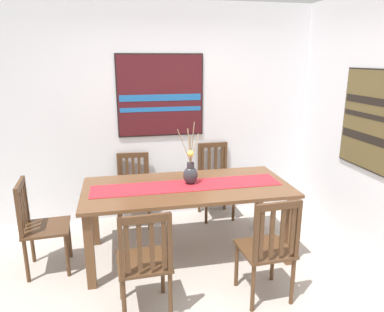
% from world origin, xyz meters
% --- Properties ---
extents(ground_plane, '(6.40, 6.40, 0.03)m').
position_xyz_m(ground_plane, '(0.00, 0.00, -0.01)').
color(ground_plane, '#B2A89E').
extents(wall_back, '(6.40, 0.12, 2.70)m').
position_xyz_m(wall_back, '(0.00, 1.86, 1.35)').
color(wall_back, silver).
rests_on(wall_back, ground_plane).
extents(dining_table, '(2.10, 0.98, 0.77)m').
position_xyz_m(dining_table, '(-0.03, 0.72, 0.67)').
color(dining_table, brown).
rests_on(dining_table, ground_plane).
extents(table_runner, '(1.93, 0.36, 0.01)m').
position_xyz_m(table_runner, '(-0.03, 0.72, 0.77)').
color(table_runner, '#B7232D').
rests_on(table_runner, dining_table).
extents(centerpiece_vase, '(0.24, 0.18, 0.66)m').
position_xyz_m(centerpiece_vase, '(0.01, 0.76, 0.90)').
color(centerpiece_vase, '#333338').
rests_on(centerpiece_vase, dining_table).
extents(chair_0, '(0.45, 0.45, 0.93)m').
position_xyz_m(chair_0, '(-1.48, 0.70, 0.48)').
color(chair_0, '#4C301C').
rests_on(chair_0, ground_plane).
extents(chair_1, '(0.43, 0.43, 0.96)m').
position_xyz_m(chair_1, '(0.51, 1.62, 0.49)').
color(chair_1, '#4C301C').
rests_on(chair_1, ground_plane).
extents(chair_2, '(0.44, 0.44, 0.94)m').
position_xyz_m(chair_2, '(-0.55, -0.15, 0.49)').
color(chair_2, '#4C301C').
rests_on(chair_2, ground_plane).
extents(chair_3, '(0.44, 0.44, 0.95)m').
position_xyz_m(chair_3, '(0.49, -0.17, 0.49)').
color(chair_3, '#4C301C').
rests_on(chair_3, ground_plane).
extents(chair_4, '(0.45, 0.45, 0.88)m').
position_xyz_m(chair_4, '(-0.54, 1.61, 0.47)').
color(chair_4, '#4C301C').
rests_on(chair_4, ground_plane).
extents(painting_on_back_wall, '(1.07, 0.05, 1.01)m').
position_xyz_m(painting_on_back_wall, '(-0.16, 1.79, 1.58)').
color(painting_on_back_wall, black).
extents(painting_on_side_wall, '(0.05, 0.78, 1.01)m').
position_xyz_m(painting_on_side_wall, '(1.79, 0.48, 1.43)').
color(painting_on_side_wall, black).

